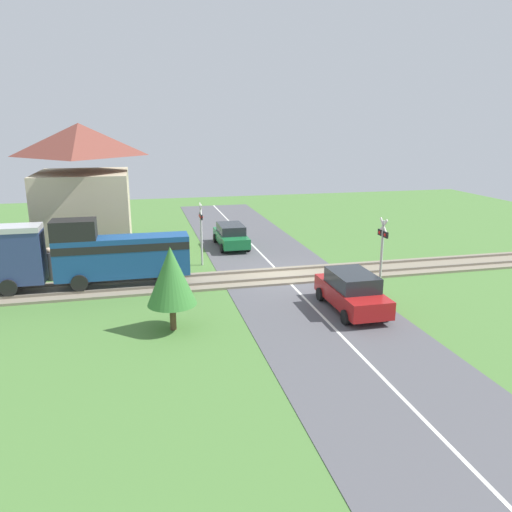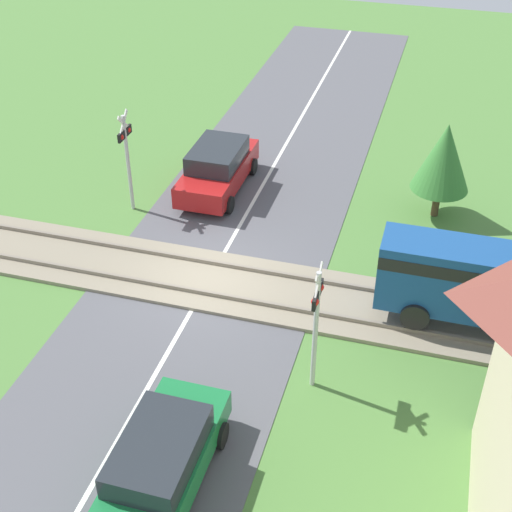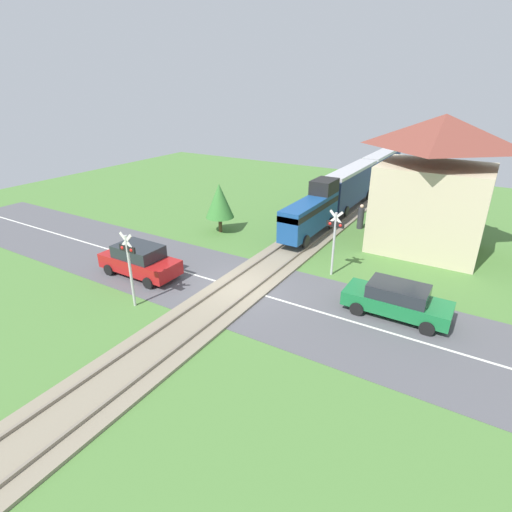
% 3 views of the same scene
% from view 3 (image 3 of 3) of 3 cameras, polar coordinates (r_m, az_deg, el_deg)
% --- Properties ---
extents(ground_plane, '(60.00, 60.00, 0.00)m').
position_cam_3_polar(ground_plane, '(19.48, -2.23, -4.70)').
color(ground_plane, '#4C7A38').
extents(road_surface, '(48.00, 6.40, 0.02)m').
position_cam_3_polar(road_surface, '(19.48, -2.23, -4.67)').
color(road_surface, '#515156').
rests_on(road_surface, ground_plane).
extents(track_bed, '(2.80, 48.00, 0.24)m').
position_cam_3_polar(track_bed, '(19.45, -2.23, -4.52)').
color(track_bed, gray).
rests_on(track_bed, ground_plane).
extents(train, '(1.58, 23.48, 3.18)m').
position_cam_3_polar(train, '(33.24, 14.10, 10.17)').
color(train, navy).
rests_on(train, track_bed).
extents(car_near_crossing, '(4.33, 1.91, 1.66)m').
position_cam_3_polar(car_near_crossing, '(21.29, -16.30, -0.58)').
color(car_near_crossing, '#A81919').
rests_on(car_near_crossing, ground_plane).
extents(car_far_side, '(4.38, 1.82, 1.48)m').
position_cam_3_polar(car_far_side, '(18.00, 19.48, -5.92)').
color(car_far_side, '#197038').
rests_on(car_far_side, ground_plane).
extents(crossing_signal_west_approach, '(0.90, 0.18, 3.48)m').
position_cam_3_polar(crossing_signal_west_approach, '(17.92, -17.69, -0.65)').
color(crossing_signal_west_approach, '#B7B7B7').
rests_on(crossing_signal_west_approach, ground_plane).
extents(crossing_signal_east_approach, '(0.90, 0.18, 3.48)m').
position_cam_3_polar(crossing_signal_east_approach, '(20.37, 11.16, 2.99)').
color(crossing_signal_east_approach, '#B7B7B7').
rests_on(crossing_signal_east_approach, ground_plane).
extents(station_building, '(6.37, 5.38, 7.69)m').
position_cam_3_polar(station_building, '(25.11, 24.03, 9.02)').
color(station_building, '#C6B793').
rests_on(station_building, ground_plane).
extents(pedestrian_by_station, '(0.42, 0.42, 1.69)m').
position_cam_3_polar(pedestrian_by_station, '(28.14, 14.73, 5.34)').
color(pedestrian_by_station, '#333338').
rests_on(pedestrian_by_station, ground_plane).
extents(tree_roadside_hedge, '(1.87, 1.87, 3.27)m').
position_cam_3_polar(tree_roadside_hedge, '(26.27, -5.25, 7.86)').
color(tree_roadside_hedge, brown).
rests_on(tree_roadside_hedge, ground_plane).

